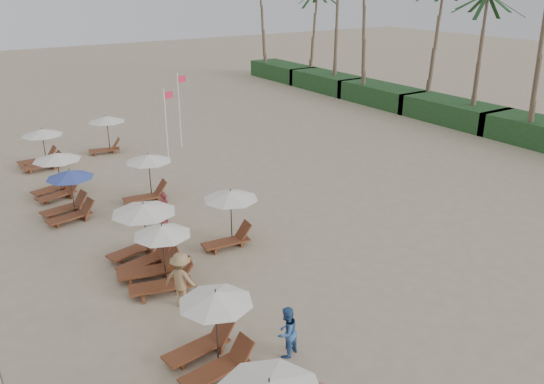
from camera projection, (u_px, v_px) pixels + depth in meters
ground at (361, 297)px, 18.64m from camera, size 160.00×160.00×0.00m
shrub_hedge at (453, 112)px, 40.86m from camera, size 3.20×53.00×1.60m
lounger_station_1 at (209, 333)px, 14.96m from camera, size 2.53×2.09×2.30m
lounger_station_2 at (156, 261)px, 19.04m from camera, size 2.67×2.52×2.21m
lounger_station_3 at (140, 233)px, 20.56m from camera, size 2.75×2.45×2.31m
lounger_station_4 at (67, 196)px, 24.42m from camera, size 2.55×2.16×2.21m
lounger_station_5 at (55, 174)px, 26.82m from camera, size 2.62×2.31×2.19m
lounger_station_6 at (40, 149)px, 30.99m from camera, size 2.67×2.27×2.20m
inland_station_0 at (229, 213)px, 21.83m from camera, size 2.68×2.24×2.22m
inland_station_1 at (146, 174)px, 26.29m from camera, size 2.75×2.24×2.22m
inland_station_2 at (105, 130)px, 33.59m from camera, size 2.63×2.24×2.22m
beachgoer_mid_a at (287, 332)px, 15.49m from camera, size 0.91×0.81×1.55m
beachgoer_mid_b at (181, 280)px, 17.84m from camera, size 1.30×1.41×1.90m
beachgoer_far_a at (164, 209)px, 23.82m from camera, size 0.38×0.88×1.49m
flag_pole_near at (166, 120)px, 32.33m from camera, size 0.59×0.08×4.15m
flag_pole_far at (180, 107)px, 34.14m from camera, size 0.60×0.08×4.72m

